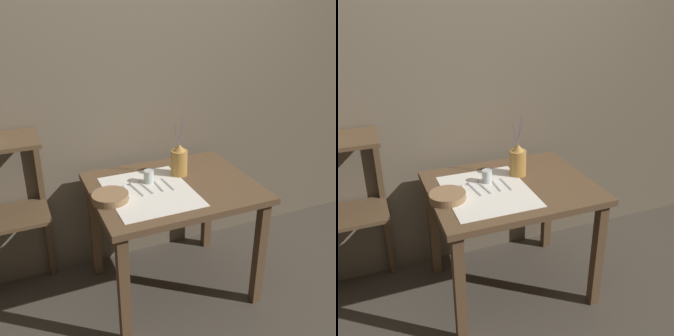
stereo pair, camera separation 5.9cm
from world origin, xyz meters
TOP-DOWN VIEW (x-y plane):
  - ground_plane at (0.00, 0.00)m, footprint 12.00×12.00m
  - stone_wall_back at (0.00, 0.51)m, footprint 7.00×0.06m
  - wooden_table at (0.00, 0.00)m, footprint 1.00×0.81m
  - wooden_shelf_unit at (-0.97, 0.34)m, footprint 0.49×0.34m
  - linen_cloth at (-0.16, -0.03)m, footprint 0.50×0.60m
  - pitcher_with_flowers at (0.10, 0.12)m, footprint 0.11×0.11m
  - wooden_bowl at (-0.41, -0.04)m, footprint 0.21×0.21m
  - glass_tumbler_near at (-0.13, 0.09)m, footprint 0.06×0.06m
  - fork_inner at (-0.30, 0.01)m, footprint 0.03×0.17m
  - spoon_outer at (-0.24, 0.06)m, footprint 0.04×0.19m
  - spoon_inner at (-0.18, 0.07)m, footprint 0.04×0.18m
  - knife_center at (-0.09, 0.02)m, footprint 0.01×0.17m
  - fork_outer at (-0.03, 0.01)m, footprint 0.02×0.17m

SIDE VIEW (x-z plane):
  - ground_plane at x=0.00m, z-range 0.00..0.00m
  - wooden_table at x=0.00m, z-range 0.27..1.06m
  - wooden_shelf_unit at x=-0.97m, z-range 0.22..1.33m
  - linen_cloth at x=-0.16m, z-range 0.78..0.78m
  - fork_inner at x=-0.30m, z-range 0.78..0.79m
  - knife_center at x=-0.09m, z-range 0.78..0.79m
  - fork_outer at x=-0.03m, z-range 0.78..0.79m
  - spoon_outer at x=-0.24m, z-range 0.78..0.80m
  - spoon_inner at x=-0.18m, z-range 0.78..0.80m
  - wooden_bowl at x=-0.41m, z-range 0.78..0.83m
  - glass_tumbler_near at x=-0.13m, z-range 0.78..0.87m
  - pitcher_with_flowers at x=0.10m, z-range 0.67..1.09m
  - stone_wall_back at x=0.00m, z-range 0.00..2.40m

